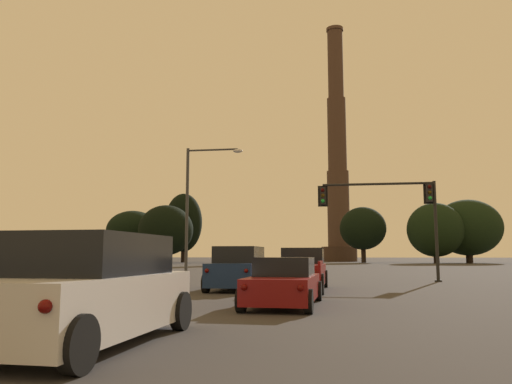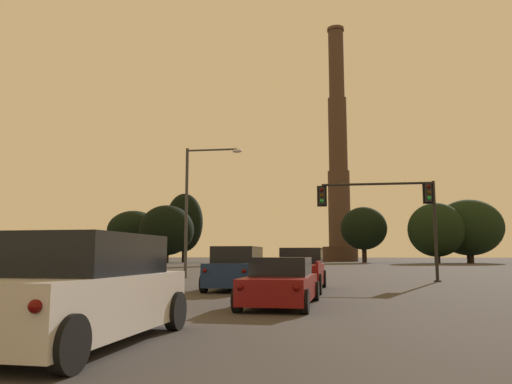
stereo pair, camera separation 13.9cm
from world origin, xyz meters
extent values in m
cube|color=maroon|center=(-0.27, 14.11, 0.53)|extent=(1.97, 4.66, 0.70)
cube|color=black|center=(-0.26, 14.34, 1.15)|extent=(1.70, 2.26, 0.55)
cylinder|color=black|center=(-1.08, 16.04, 0.32)|extent=(0.24, 0.65, 0.64)
cylinder|color=black|center=(0.68, 15.97, 0.32)|extent=(0.24, 0.65, 0.64)
cylinder|color=black|center=(-1.22, 12.24, 0.32)|extent=(0.24, 0.65, 0.64)
cylinder|color=black|center=(0.54, 12.18, 0.32)|extent=(0.24, 0.65, 0.64)
sphere|color=#500705|center=(-1.08, 11.82, 0.68)|extent=(0.17, 0.17, 0.17)
sphere|color=#500705|center=(0.36, 11.76, 0.68)|extent=(0.17, 0.17, 0.17)
cube|color=navy|center=(-2.87, 20.65, 0.68)|extent=(1.99, 4.83, 0.95)
cube|color=black|center=(-2.87, 20.77, 1.51)|extent=(1.82, 2.83, 0.70)
cylinder|color=black|center=(-3.78, 22.59, 0.38)|extent=(0.23, 0.76, 0.76)
cylinder|color=black|center=(-1.90, 22.56, 0.38)|extent=(0.23, 0.76, 0.76)
cylinder|color=black|center=(-3.84, 18.74, 0.38)|extent=(0.23, 0.76, 0.76)
cylinder|color=black|center=(-1.96, 18.71, 0.38)|extent=(0.23, 0.76, 0.76)
sphere|color=#500705|center=(-3.69, 18.24, 0.89)|extent=(0.17, 0.17, 0.17)
sphere|color=#500705|center=(-2.13, 18.21, 0.89)|extent=(0.17, 0.17, 0.17)
cube|color=silver|center=(-2.89, 7.14, 0.68)|extent=(2.10, 4.87, 0.95)
cube|color=black|center=(-2.88, 7.26, 1.51)|extent=(1.89, 2.87, 0.70)
cylinder|color=black|center=(-3.75, 9.10, 0.38)|extent=(0.25, 0.77, 0.76)
cylinder|color=black|center=(-1.88, 9.03, 0.38)|extent=(0.25, 0.77, 0.76)
cylinder|color=black|center=(-2.02, 5.18, 0.38)|extent=(0.25, 0.77, 0.76)
sphere|color=#500705|center=(-2.20, 4.69, 0.89)|extent=(0.17, 0.17, 0.17)
cube|color=maroon|center=(-0.22, 20.67, 0.66)|extent=(2.12, 5.44, 0.88)
cube|color=black|center=(-0.18, 22.42, 1.46)|extent=(1.88, 1.84, 0.72)
cube|color=maroon|center=(-1.19, 19.30, 1.18)|extent=(0.15, 2.43, 0.16)
cube|color=maroon|center=(0.69, 19.26, 1.18)|extent=(0.15, 2.43, 0.16)
cylinder|color=black|center=(-1.15, 22.89, 0.40)|extent=(0.24, 0.80, 0.80)
cylinder|color=black|center=(0.81, 22.85, 0.40)|extent=(0.24, 0.80, 0.80)
cylinder|color=black|center=(-1.25, 18.49, 0.40)|extent=(0.24, 0.80, 0.80)
cylinder|color=black|center=(0.71, 18.45, 0.40)|extent=(0.24, 0.80, 0.80)
sphere|color=#500705|center=(-1.10, 17.97, 0.85)|extent=(0.17, 0.17, 0.17)
sphere|color=#500705|center=(0.54, 17.93, 0.85)|extent=(0.17, 0.17, 0.17)
cylinder|color=black|center=(7.02, 28.72, 2.86)|extent=(0.18, 0.18, 5.72)
cylinder|color=black|center=(7.02, 28.72, 0.05)|extent=(0.40, 0.40, 0.10)
cube|color=black|center=(6.73, 28.72, 5.05)|extent=(0.34, 0.34, 1.04)
cube|color=black|center=(6.73, 28.90, 5.05)|extent=(0.58, 0.03, 1.25)
sphere|color=#320504|center=(6.73, 28.53, 5.37)|extent=(0.22, 0.22, 0.22)
sphere|color=#352604|center=(6.73, 28.53, 5.05)|extent=(0.22, 0.22, 0.22)
sphere|color=green|center=(6.73, 28.53, 4.72)|extent=(0.22, 0.22, 0.22)
cylinder|color=black|center=(3.84, 28.72, 5.62)|extent=(6.36, 0.14, 0.14)
sphere|color=black|center=(7.02, 28.72, 5.62)|extent=(0.18, 0.18, 0.18)
cube|color=black|center=(0.66, 28.72, 4.98)|extent=(0.34, 0.34, 1.04)
cube|color=black|center=(0.66, 28.90, 4.98)|extent=(0.58, 0.03, 1.25)
sphere|color=#320504|center=(0.66, 28.53, 5.30)|extent=(0.22, 0.22, 0.22)
sphere|color=#352604|center=(0.66, 28.53, 4.98)|extent=(0.22, 0.22, 0.22)
sphere|color=green|center=(0.66, 28.53, 4.65)|extent=(0.22, 0.22, 0.22)
cylinder|color=#38383A|center=(-8.27, 30.83, 4.29)|extent=(0.20, 0.20, 8.58)
cylinder|color=#38383A|center=(-6.58, 30.83, 8.43)|extent=(3.40, 0.12, 0.12)
sphere|color=#38383A|center=(-8.27, 30.83, 8.43)|extent=(0.20, 0.20, 0.20)
ellipsoid|color=silver|center=(-4.88, 30.83, 8.31)|extent=(0.64, 0.36, 0.26)
cylinder|color=#3C2B22|center=(2.73, 115.56, 1.68)|extent=(8.07, 8.07, 3.36)
cylinder|color=#473328|center=(2.73, 115.56, 12.13)|extent=(5.04, 5.04, 17.55)
cylinder|color=#473328|center=(2.73, 115.56, 29.68)|extent=(4.34, 4.34, 17.55)
cylinder|color=#473328|center=(2.73, 115.56, 47.22)|extent=(3.63, 3.63, 17.55)
cylinder|color=#4E382C|center=(2.73, 115.56, 55.65)|extent=(4.07, 4.07, 0.70)
cylinder|color=black|center=(7.12, 98.34, 1.77)|extent=(0.90, 0.90, 3.54)
ellipsoid|color=black|center=(7.12, 98.34, 6.65)|extent=(8.95, 8.06, 8.31)
cylinder|color=black|center=(26.39, 97.58, 1.34)|extent=(1.24, 1.24, 2.69)
ellipsoid|color=black|center=(26.39, 97.58, 6.62)|extent=(12.41, 11.17, 10.48)
cylinder|color=black|center=(-29.60, 88.85, 1.29)|extent=(1.03, 1.03, 2.58)
ellipsoid|color=black|center=(-29.60, 88.85, 6.10)|extent=(10.31, 9.27, 9.37)
cylinder|color=black|center=(-40.13, 98.52, 1.79)|extent=(1.10, 1.10, 3.58)
ellipsoid|color=black|center=(-40.13, 98.52, 6.64)|extent=(10.98, 9.88, 8.16)
cylinder|color=black|center=(-28.51, 96.45, 1.80)|extent=(0.76, 0.76, 3.60)
ellipsoid|color=black|center=(-28.51, 96.45, 8.01)|extent=(7.56, 6.80, 11.76)
cylinder|color=black|center=(19.79, 93.98, 1.19)|extent=(1.01, 1.01, 2.37)
ellipsoid|color=black|center=(19.79, 93.98, 6.06)|extent=(10.07, 9.06, 9.82)
camera|label=1|loc=(1.17, -0.87, 1.50)|focal=35.00mm
camera|label=2|loc=(1.30, -0.85, 1.50)|focal=35.00mm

